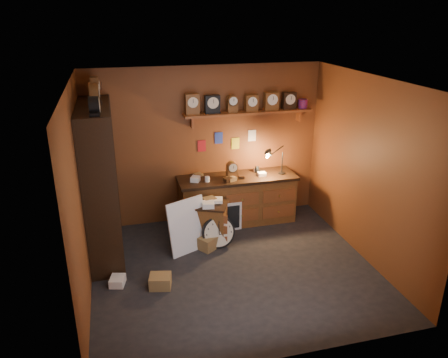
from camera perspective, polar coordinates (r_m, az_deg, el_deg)
floor at (r=6.49m, az=1.31°, el=-11.68°), size 4.00×4.00×0.00m
room_shell at (r=5.85m, az=1.58°, el=3.25°), size 4.02×3.62×2.71m
shelving_unit at (r=6.62m, az=-16.09°, el=0.30°), size 0.47×1.60×2.58m
workbench at (r=7.63m, az=1.74°, el=-2.34°), size 2.05×0.66×1.36m
low_cabinet at (r=7.07m, az=-1.92°, el=-5.41°), size 0.71×0.67×0.74m
big_round_clock at (r=6.91m, az=-0.73°, el=-6.96°), size 0.53×0.17×0.53m
white_panel at (r=6.97m, az=-4.67°, el=-9.24°), size 0.67×0.43×0.86m
mini_fridge at (r=7.59m, az=-0.02°, el=-4.28°), size 0.51×0.52×0.51m
floor_box_a at (r=6.14m, az=-8.32°, el=-13.08°), size 0.33×0.30×0.18m
floor_box_b at (r=6.31m, az=-13.73°, el=-12.82°), size 0.24×0.27×0.11m
floor_box_c at (r=6.94m, az=-2.07°, el=-8.36°), size 0.35×0.34×0.20m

